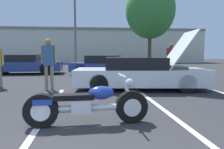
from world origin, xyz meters
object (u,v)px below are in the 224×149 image
object	(u,v)px
parked_car_right_row	(105,65)
parked_car_left_row	(24,65)
tree_background	(150,10)
show_car_hood_open	(141,74)
spectator_midground	(49,59)
motorcycle	(87,105)
light_pole	(76,19)
spectator_near_motorcycle	(171,57)

from	to	relation	value
parked_car_right_row	parked_car_left_row	distance (m)	5.18
tree_background	show_car_hood_open	size ratio (longest dim) A/B	1.59
show_car_hood_open	spectator_midground	bearing A→B (deg)	-175.70
spectator_midground	show_car_hood_open	bearing A→B (deg)	-2.49
tree_background	parked_car_left_row	size ratio (longest dim) A/B	1.72
show_car_hood_open	motorcycle	bearing A→B (deg)	-110.57
light_pole	parked_car_right_row	bearing A→B (deg)	-69.27
show_car_hood_open	parked_car_right_row	size ratio (longest dim) A/B	1.09
parked_car_left_row	spectator_near_motorcycle	size ratio (longest dim) A/B	2.49
parked_car_right_row	spectator_near_motorcycle	xyz separation A→B (m)	(3.35, -2.10, 0.54)
motorcycle	spectator_midground	bearing A→B (deg)	105.71
tree_background	motorcycle	size ratio (longest dim) A/B	3.38
parked_car_right_row	parked_car_left_row	bearing A→B (deg)	-170.66
tree_background	spectator_near_motorcycle	size ratio (longest dim) A/B	4.28
parked_car_right_row	motorcycle	bearing A→B (deg)	-76.28
tree_background	show_car_hood_open	world-z (taller)	tree_background
tree_background	parked_car_right_row	size ratio (longest dim) A/B	1.73
parked_car_left_row	tree_background	bearing A→B (deg)	29.98
parked_car_left_row	spectator_near_motorcycle	distance (m)	9.00
show_car_hood_open	parked_car_left_row	size ratio (longest dim) A/B	1.08
tree_background	parked_car_right_row	distance (m)	9.49
tree_background	spectator_near_motorcycle	xyz separation A→B (m)	(-1.40, -8.86, -4.13)
light_pole	motorcycle	distance (m)	15.09
parked_car_right_row	spectator_near_motorcycle	distance (m)	3.99
tree_background	spectator_midground	xyz separation A→B (m)	(-7.22, -12.16, -4.12)
parked_car_left_row	spectator_midground	world-z (taller)	spectator_midground
parked_car_right_row	spectator_midground	xyz separation A→B (m)	(-2.47, -5.40, 0.55)
light_pole	parked_car_left_row	xyz separation A→B (m)	(-3.09, -4.25, -3.51)
parked_car_left_row	spectator_midground	distance (m)	6.93
motorcycle	parked_car_right_row	bearing A→B (deg)	79.90
parked_car_right_row	parked_car_left_row	xyz separation A→B (m)	(-5.08, 1.00, 0.02)
tree_background	spectator_midground	world-z (taller)	tree_background
show_car_hood_open	spectator_near_motorcycle	size ratio (longest dim) A/B	2.69
light_pole	spectator_near_motorcycle	world-z (taller)	light_pole
tree_background	parked_car_right_row	bearing A→B (deg)	-125.11
parked_car_left_row	spectator_midground	xyz separation A→B (m)	(2.61, -6.40, 0.53)
motorcycle	parked_car_right_row	world-z (taller)	parked_car_right_row
parked_car_left_row	spectator_near_motorcycle	world-z (taller)	spectator_near_motorcycle
spectator_near_motorcycle	spectator_midground	xyz separation A→B (m)	(-5.83, -3.30, 0.01)
tree_background	show_car_hood_open	xyz separation A→B (m)	(-3.89, -12.30, -4.65)
light_pole	show_car_hood_open	xyz separation A→B (m)	(2.85, -10.80, -3.51)
light_pole	parked_car_right_row	xyz separation A→B (m)	(1.99, -5.26, -3.53)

